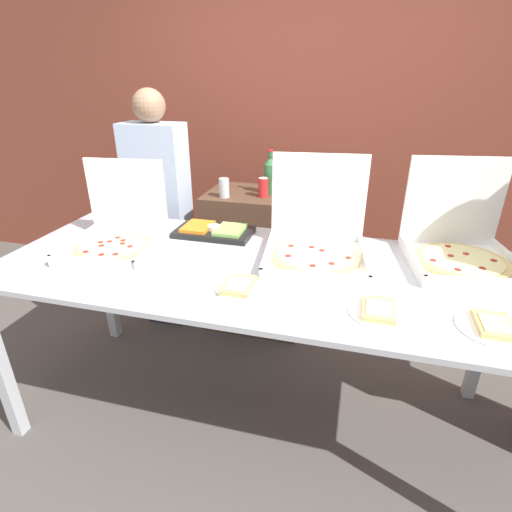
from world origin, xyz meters
name	(u,v)px	position (x,y,z in m)	size (l,w,h in m)	color
ground_plane	(256,412)	(0.00, 0.00, 0.00)	(16.00, 16.00, 0.00)	#514C47
brick_wall_behind	(311,119)	(0.00, 1.70, 1.40)	(10.00, 0.06, 2.80)	brown
buffet_table	(256,283)	(0.00, 0.00, 0.83)	(2.45, 0.99, 0.92)	#B7BABF
pizza_box_near_right	(316,241)	(0.25, 0.17, 1.00)	(0.52, 0.53, 0.47)	white
pizza_box_far_right	(117,234)	(-0.74, 0.02, 0.99)	(0.47, 0.48, 0.42)	white
pizza_box_far_left	(459,246)	(0.91, 0.29, 1.00)	(0.53, 0.55, 0.46)	white
paper_plate_front_left	(378,310)	(0.55, -0.27, 0.93)	(0.22, 0.22, 0.03)	white
paper_plate_front_center	(239,286)	(-0.01, -0.23, 0.93)	(0.20, 0.20, 0.03)	white
paper_plate_front_right	(494,326)	(0.94, -0.27, 0.93)	(0.25, 0.25, 0.03)	white
veggie_tray	(214,231)	(-0.33, 0.32, 0.94)	(0.42, 0.23, 0.05)	black
sideboard_podium	(257,260)	(-0.23, 0.91, 0.50)	(0.67, 0.49, 1.00)	#4C3323
soda_bottle	(270,175)	(-0.15, 0.93, 1.13)	(0.08, 0.08, 0.29)	#2D6638
soda_can_silver	(224,188)	(-0.41, 0.76, 1.06)	(0.07, 0.07, 0.12)	silver
soda_can_colored	(263,187)	(-0.17, 0.83, 1.06)	(0.07, 0.07, 0.12)	red
person_guest_cap	(160,211)	(-0.89, 0.76, 0.87)	(0.40, 0.22, 1.66)	#2D2D38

